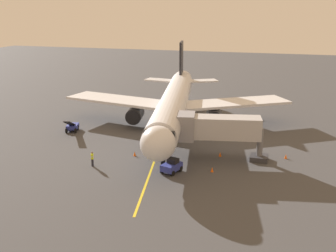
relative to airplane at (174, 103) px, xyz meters
The scene contains 11 objects.
ground_plane 4.37m from the airplane, behind, with size 220.00×220.00×0.00m, color #424244.
apron_lead_in_line 7.44m from the airplane, 90.49° to the left, with size 0.24×40.00×0.01m, color yellow.
airplane is the anchor object (origin of this frame).
jet_bridge 12.50m from the airplane, 126.39° to the left, with size 11.51×4.82×5.40m.
ground_crew_marshaller 17.26m from the airplane, 73.35° to the left, with size 0.36×0.46×1.71m.
belt_loader_near_nose 15.04m from the airplane, 18.67° to the left, with size 2.50×4.73×2.32m.
tug_portside 16.25m from the airplane, 105.13° to the left, with size 2.13×2.64×1.50m.
safety_cone_nose_left 18.01m from the airplane, 154.81° to the left, with size 0.32×0.32×0.55m, color #F2590F.
safety_cone_nose_right 12.82m from the airplane, 132.94° to the left, with size 0.32×0.32×0.55m, color #F2590F.
safety_cone_wing_port 12.44m from the airplane, 82.60° to the left, with size 0.32×0.32×0.55m, color #F2590F.
safety_cone_wing_starboard 16.78m from the airplane, 120.73° to the left, with size 0.32×0.32×0.55m, color #F2590F.
Camera 1 is at (-13.98, 55.30, 17.28)m, focal length 44.12 mm.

